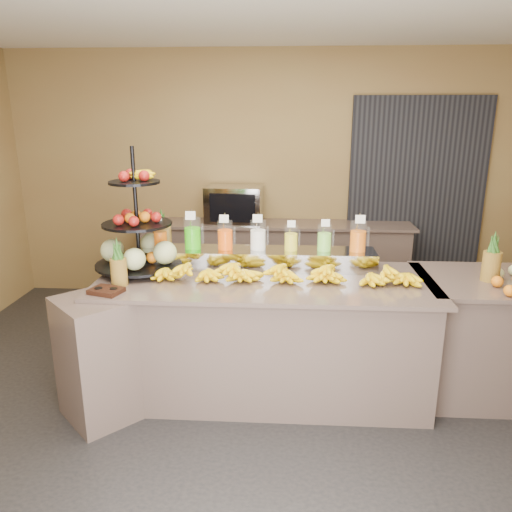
# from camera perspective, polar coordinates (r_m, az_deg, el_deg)

# --- Properties ---
(ground) EXTENTS (6.00, 6.00, 0.00)m
(ground) POSITION_cam_1_polar(r_m,az_deg,el_deg) (3.87, 0.81, -17.27)
(ground) COLOR black
(ground) RESTS_ON ground
(room_envelope) EXTENTS (6.04, 5.02, 2.82)m
(room_envelope) POSITION_cam_1_polar(r_m,az_deg,el_deg) (4.02, 4.20, 12.50)
(room_envelope) COLOR brown
(room_envelope) RESTS_ON ground
(buffet_counter) EXTENTS (2.75, 1.25, 0.93)m
(buffet_counter) POSITION_cam_1_polar(r_m,az_deg,el_deg) (3.87, -0.70, -9.32)
(buffet_counter) COLOR gray
(buffet_counter) RESTS_ON ground
(right_counter) EXTENTS (1.08, 0.88, 0.93)m
(right_counter) POSITION_cam_1_polar(r_m,az_deg,el_deg) (4.28, 24.77, -8.29)
(right_counter) COLOR gray
(right_counter) RESTS_ON ground
(back_ledge) EXTENTS (3.10, 0.55, 0.93)m
(back_ledge) POSITION_cam_1_polar(r_m,az_deg,el_deg) (5.72, 1.91, -0.72)
(back_ledge) COLOR gray
(back_ledge) RESTS_ON ground
(pitcher_tray) EXTENTS (1.85, 0.30, 0.15)m
(pitcher_tray) POSITION_cam_1_polar(r_m,az_deg,el_deg) (3.97, 0.23, -0.29)
(pitcher_tray) COLOR gray
(pitcher_tray) RESTS_ON buffet_counter
(juice_pitcher_orange_a) EXTENTS (0.11, 0.11, 0.26)m
(juice_pitcher_orange_a) POSITION_cam_1_polar(r_m,az_deg,el_deg) (4.05, -10.87, 2.12)
(juice_pitcher_orange_a) COLOR silver
(juice_pitcher_orange_a) RESTS_ON pitcher_tray
(juice_pitcher_green) EXTENTS (0.13, 0.14, 0.32)m
(juice_pitcher_green) POSITION_cam_1_polar(r_m,az_deg,el_deg) (3.99, -7.26, 2.39)
(juice_pitcher_green) COLOR silver
(juice_pitcher_green) RESTS_ON pitcher_tray
(juice_pitcher_orange_b) EXTENTS (0.12, 0.13, 0.30)m
(juice_pitcher_orange_b) POSITION_cam_1_polar(r_m,az_deg,el_deg) (3.95, -3.54, 2.22)
(juice_pitcher_orange_b) COLOR silver
(juice_pitcher_orange_b) RESTS_ON pitcher_tray
(juice_pitcher_milk) EXTENTS (0.13, 0.13, 0.31)m
(juice_pitcher_milk) POSITION_cam_1_polar(r_m,az_deg,el_deg) (3.92, 0.23, 2.20)
(juice_pitcher_milk) COLOR silver
(juice_pitcher_milk) RESTS_ON pitcher_tray
(juice_pitcher_lemon) EXTENTS (0.11, 0.11, 0.26)m
(juice_pitcher_lemon) POSITION_cam_1_polar(r_m,az_deg,el_deg) (3.92, 4.02, 1.92)
(juice_pitcher_lemon) COLOR silver
(juice_pitcher_lemon) RESTS_ON pitcher_tray
(juice_pitcher_lime) EXTENTS (0.11, 0.12, 0.27)m
(juice_pitcher_lime) POSITION_cam_1_polar(r_m,az_deg,el_deg) (3.93, 7.82, 1.91)
(juice_pitcher_lime) COLOR silver
(juice_pitcher_lime) RESTS_ON pitcher_tray
(juice_pitcher_orange_c) EXTENTS (0.13, 0.13, 0.31)m
(juice_pitcher_orange_c) POSITION_cam_1_polar(r_m,az_deg,el_deg) (3.96, 11.58, 2.01)
(juice_pitcher_orange_c) COLOR silver
(juice_pitcher_orange_c) RESTS_ON pitcher_tray
(banana_heap) EXTENTS (2.05, 0.19, 0.17)m
(banana_heap) POSITION_cam_1_polar(r_m,az_deg,el_deg) (3.69, 3.30, -1.64)
(banana_heap) COLOR yellow
(banana_heap) RESTS_ON buffet_counter
(fruit_stand) EXTENTS (0.70, 0.70, 0.96)m
(fruit_stand) POSITION_cam_1_polar(r_m,az_deg,el_deg) (3.95, -12.65, 1.74)
(fruit_stand) COLOR black
(fruit_stand) RESTS_ON buffet_counter
(condiment_caddy) EXTENTS (0.25, 0.22, 0.03)m
(condiment_caddy) POSITION_cam_1_polar(r_m,az_deg,el_deg) (3.59, -16.75, -3.82)
(condiment_caddy) COLOR black
(condiment_caddy) RESTS_ON buffet_counter
(pineapple_left_a) EXTENTS (0.12, 0.12, 0.36)m
(pineapple_left_a) POSITION_cam_1_polar(r_m,az_deg,el_deg) (3.68, -15.42, -1.34)
(pineapple_left_a) COLOR brown
(pineapple_left_a) RESTS_ON buffet_counter
(pineapple_left_b) EXTENTS (0.15, 0.15, 0.44)m
(pineapple_left_b) POSITION_cam_1_polar(r_m,az_deg,el_deg) (4.23, -10.63, 1.77)
(pineapple_left_b) COLOR brown
(pineapple_left_b) RESTS_ON buffet_counter
(oven_warmer) EXTENTS (0.64, 0.46, 0.41)m
(oven_warmer) POSITION_cam_1_polar(r_m,az_deg,el_deg) (5.59, -2.48, 5.92)
(oven_warmer) COLOR gray
(oven_warmer) RESTS_ON back_ledge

